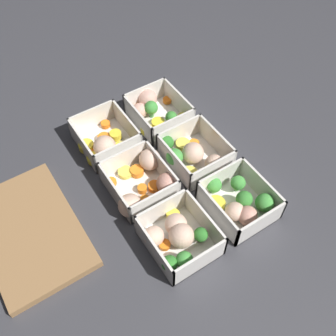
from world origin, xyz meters
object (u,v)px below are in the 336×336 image
object	(u,v)px
container_near_left	(240,203)
container_near_right	(155,110)
container_far_right	(106,142)
container_near_center	(193,155)
container_far_left	(177,237)
container_far_center	(144,182)

from	to	relation	value
container_near_left	container_near_right	bearing A→B (deg)	0.59
container_near_right	container_far_right	world-z (taller)	same
container_near_center	container_far_left	world-z (taller)	same
container_near_right	container_near_left	bearing A→B (deg)	-179.41
container_far_right	container_near_right	bearing A→B (deg)	-79.97
container_far_right	container_far_left	bearing A→B (deg)	-179.80
container_far_center	container_far_right	distance (m)	0.15
container_near_right	container_far_center	bearing A→B (deg)	142.19
container_near_center	container_far_center	bearing A→B (deg)	92.38
container_near_left	container_near_center	size ratio (longest dim) A/B	0.99
container_near_left	container_near_right	distance (m)	0.33
container_near_center	container_far_right	world-z (taller)	same
container_near_center	container_far_center	world-z (taller)	same
container_near_center	container_far_right	bearing A→B (deg)	45.36
container_near_right	container_far_left	distance (m)	0.36
container_far_center	container_far_right	size ratio (longest dim) A/B	1.07
container_far_center	container_near_left	bearing A→B (deg)	-137.20
container_near_left	container_far_center	size ratio (longest dim) A/B	0.91
container_far_left	container_far_right	size ratio (longest dim) A/B	0.94
container_far_left	container_far_center	bearing A→B (deg)	-5.14
container_far_left	container_far_right	xyz separation A→B (m)	(0.30, 0.00, -0.00)
container_near_right	container_far_center	size ratio (longest dim) A/B	0.97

